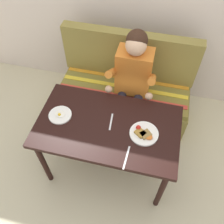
# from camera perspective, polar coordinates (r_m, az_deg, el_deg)

# --- Properties ---
(ground_plane) EXTENTS (8.00, 8.00, 0.00)m
(ground_plane) POSITION_cam_1_polar(r_m,az_deg,el_deg) (2.66, -0.78, -12.16)
(ground_plane) COLOR beige
(table) EXTENTS (1.20, 0.70, 0.73)m
(table) POSITION_cam_1_polar(r_m,az_deg,el_deg) (2.09, -0.97, -4.36)
(table) COLOR black
(table) RESTS_ON ground
(couch) EXTENTS (1.44, 0.56, 1.00)m
(couch) POSITION_cam_1_polar(r_m,az_deg,el_deg) (2.81, 2.97, 4.66)
(couch) COLOR olive
(couch) RESTS_ON ground
(person) EXTENTS (0.45, 0.61, 1.21)m
(person) POSITION_cam_1_polar(r_m,az_deg,el_deg) (2.39, 4.81, 7.97)
(person) COLOR orange
(person) RESTS_ON ground
(plate_breakfast) EXTENTS (0.24, 0.24, 0.05)m
(plate_breakfast) POSITION_cam_1_polar(r_m,az_deg,el_deg) (1.98, 7.45, -5.00)
(plate_breakfast) COLOR white
(plate_breakfast) RESTS_ON table
(plate_eggs) EXTENTS (0.20, 0.20, 0.04)m
(plate_eggs) POSITION_cam_1_polar(r_m,az_deg,el_deg) (2.12, -12.08, -0.68)
(plate_eggs) COLOR white
(plate_eggs) RESTS_ON table
(fork) EXTENTS (0.03, 0.17, 0.00)m
(fork) POSITION_cam_1_polar(r_m,az_deg,el_deg) (2.04, -0.22, -2.30)
(fork) COLOR silver
(fork) RESTS_ON table
(knife) EXTENTS (0.02, 0.20, 0.00)m
(knife) POSITION_cam_1_polar(r_m,az_deg,el_deg) (1.87, 3.40, -10.62)
(knife) COLOR silver
(knife) RESTS_ON table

